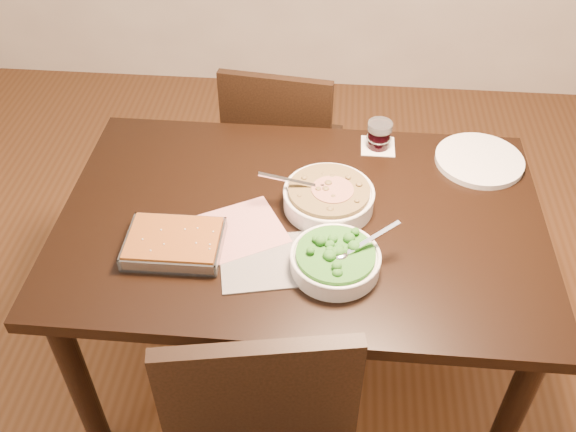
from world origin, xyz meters
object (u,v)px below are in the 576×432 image
at_px(table, 301,240).
at_px(stew_bowl, 329,197).
at_px(baking_dish, 174,243).
at_px(wine_tumbler, 379,134).
at_px(broccoli_bowl, 335,260).
at_px(dinner_plate, 479,160).
at_px(chair_far, 282,149).

distance_m(table, stew_bowl, 0.16).
height_order(baking_dish, wine_tumbler, wine_tumbler).
relative_size(stew_bowl, broccoli_bowl, 1.17).
xyz_separation_m(stew_bowl, broccoli_bowl, (0.03, -0.25, -0.00)).
bearing_deg(dinner_plate, broccoli_bowl, -131.57).
xyz_separation_m(stew_bowl, baking_dish, (-0.41, -0.22, -0.01)).
height_order(wine_tumbler, dinner_plate, wine_tumbler).
height_order(stew_bowl, baking_dish, stew_bowl).
height_order(table, broccoli_bowl, broccoli_bowl).
distance_m(stew_bowl, dinner_plate, 0.53).
distance_m(baking_dish, wine_tumbler, 0.77).
bearing_deg(baking_dish, broccoli_bowl, -4.88).
relative_size(dinner_plate, chair_far, 0.32).
bearing_deg(table, broccoli_bowl, -62.16).
height_order(table, dinner_plate, dinner_plate).
bearing_deg(wine_tumbler, table, -122.08).
bearing_deg(wine_tumbler, baking_dish, -136.99).
bearing_deg(broccoli_bowl, stew_bowl, 96.44).
xyz_separation_m(baking_dish, chair_far, (0.21, 0.84, -0.29)).
bearing_deg(broccoli_bowl, table, 117.84).
bearing_deg(chair_far, dinner_plate, 157.82).
height_order(table, chair_far, chair_far).
bearing_deg(broccoli_bowl, baking_dish, 175.73).
bearing_deg(dinner_plate, wine_tumbler, 169.77).
relative_size(table, baking_dish, 5.32).
xyz_separation_m(wine_tumbler, dinner_plate, (0.32, -0.06, -0.04)).
bearing_deg(wine_tumbler, stew_bowl, -116.03).
bearing_deg(stew_bowl, table, -145.30).
distance_m(table, wine_tumbler, 0.45).
distance_m(wine_tumbler, dinner_plate, 0.33).
xyz_separation_m(table, wine_tumbler, (0.23, 0.36, 0.14)).
bearing_deg(table, wine_tumbler, 57.92).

